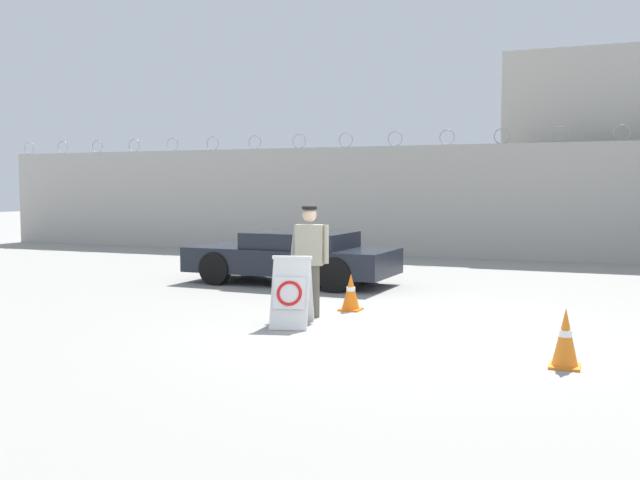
{
  "coord_description": "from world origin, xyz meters",
  "views": [
    {
      "loc": [
        2.76,
        -10.13,
        2.11
      ],
      "look_at": [
        -1.61,
        0.91,
        1.23
      ],
      "focal_mm": 40.0,
      "sensor_mm": 36.0,
      "label": 1
    }
  ],
  "objects_px": {
    "traffic_cone_mid": "(565,338)",
    "security_guard": "(310,255)",
    "barricade_sign": "(292,291)",
    "parked_car_front_coupe": "(293,256)",
    "traffic_cone_near": "(351,292)"
  },
  "relations": [
    {
      "from": "traffic_cone_mid",
      "to": "security_guard",
      "type": "bearing_deg",
      "value": 154.72
    },
    {
      "from": "barricade_sign",
      "to": "security_guard",
      "type": "relative_size",
      "value": 0.6
    },
    {
      "from": "barricade_sign",
      "to": "parked_car_front_coupe",
      "type": "xyz_separation_m",
      "value": [
        -1.91,
        4.4,
        0.07
      ]
    },
    {
      "from": "security_guard",
      "to": "parked_car_front_coupe",
      "type": "distance_m",
      "value": 4.08
    },
    {
      "from": "security_guard",
      "to": "traffic_cone_near",
      "type": "bearing_deg",
      "value": -126.59
    },
    {
      "from": "traffic_cone_near",
      "to": "security_guard",
      "type": "bearing_deg",
      "value": -115.66
    },
    {
      "from": "parked_car_front_coupe",
      "to": "barricade_sign",
      "type": "bearing_deg",
      "value": 115.69
    },
    {
      "from": "traffic_cone_mid",
      "to": "traffic_cone_near",
      "type": "bearing_deg",
      "value": 142.66
    },
    {
      "from": "traffic_cone_near",
      "to": "traffic_cone_mid",
      "type": "bearing_deg",
      "value": -37.34
    },
    {
      "from": "traffic_cone_near",
      "to": "traffic_cone_mid",
      "type": "relative_size",
      "value": 0.9
    },
    {
      "from": "traffic_cone_near",
      "to": "traffic_cone_mid",
      "type": "xyz_separation_m",
      "value": [
        3.62,
        -2.76,
        0.03
      ]
    },
    {
      "from": "security_guard",
      "to": "traffic_cone_near",
      "type": "height_order",
      "value": "security_guard"
    },
    {
      "from": "barricade_sign",
      "to": "parked_car_front_coupe",
      "type": "height_order",
      "value": "parked_car_front_coupe"
    },
    {
      "from": "barricade_sign",
      "to": "traffic_cone_mid",
      "type": "height_order",
      "value": "barricade_sign"
    },
    {
      "from": "traffic_cone_mid",
      "to": "parked_car_front_coupe",
      "type": "xyz_separation_m",
      "value": [
        -5.91,
        5.5,
        0.25
      ]
    }
  ]
}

